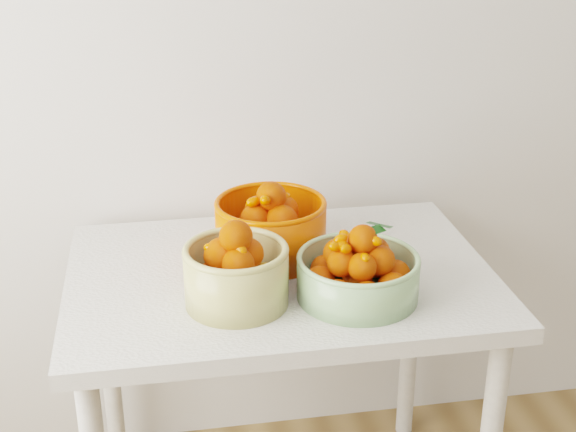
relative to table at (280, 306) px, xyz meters
name	(u,v)px	position (x,y,z in m)	size (l,w,h in m)	color
table	(280,306)	(0.00, 0.00, 0.00)	(1.00, 0.70, 0.75)	silver
bowl_cream	(236,273)	(-0.12, -0.14, 0.17)	(0.23, 0.23, 0.20)	tan
bowl_green	(358,273)	(0.15, -0.15, 0.16)	(0.33, 0.33, 0.17)	#91BA80
bowl_orange	(270,227)	(-0.01, 0.08, 0.17)	(0.30, 0.30, 0.20)	#F24302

